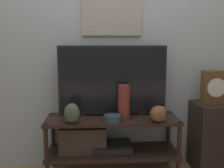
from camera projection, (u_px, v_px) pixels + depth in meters
The scene contains 10 objects.
wall_back at pixel (111, 33), 2.61m from camera, with size 6.40×0.08×2.70m.
media_console at pixel (102, 139), 2.50m from camera, with size 1.25×0.42×0.55m.
television at pixel (113, 80), 2.52m from camera, with size 1.04×0.05×0.68m.
vase_round_glass at pixel (158, 114), 2.33m from camera, with size 0.15×0.15×0.15m.
vase_urn_stoneware at pixel (72, 113), 2.29m from camera, with size 0.14×0.11×0.18m.
vase_tall_ceramic at pixel (124, 102), 2.43m from camera, with size 0.11×0.11×0.32m.
vase_wide_bowl at pixel (112, 118), 2.34m from camera, with size 0.15×0.15×0.06m.
candle_jar at pixel (160, 112), 2.48m from camera, with size 0.08×0.08×0.10m.
side_table at pixel (216, 137), 2.58m from camera, with size 0.44×0.38×0.67m.
mantel_clock at pixel (214, 87), 2.54m from camera, with size 0.24×0.11×0.32m.
Camera 1 is at (-0.14, -2.15, 1.24)m, focal length 42.00 mm.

